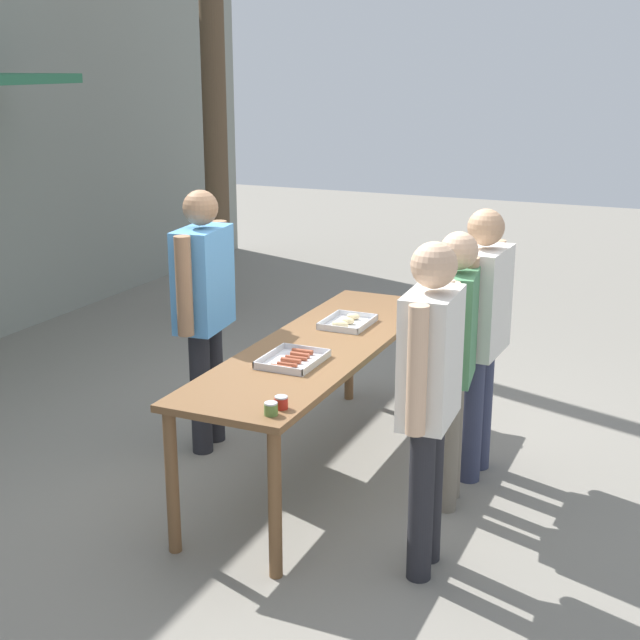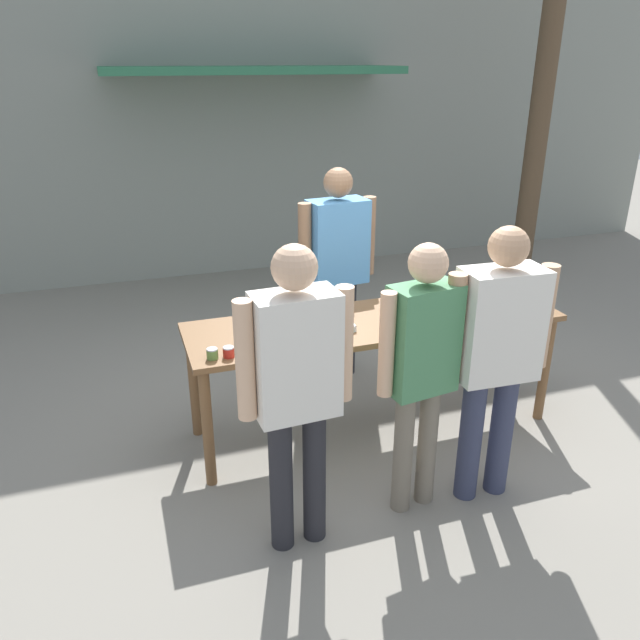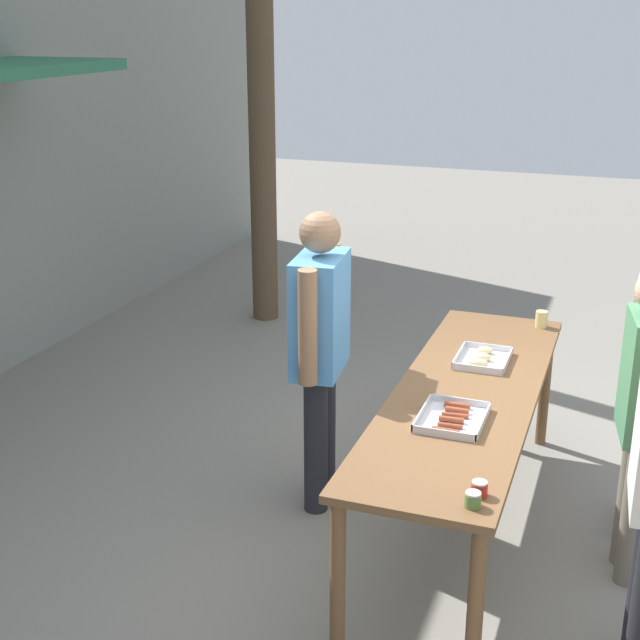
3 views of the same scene
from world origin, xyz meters
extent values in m
plane|color=gray|center=(0.00, 0.00, 0.00)|extent=(24.00, 24.00, 0.00)
cube|color=brown|center=(0.00, 0.00, 0.83)|extent=(2.60, 0.74, 0.04)
cylinder|color=brown|center=(-1.24, -0.30, 0.41)|extent=(0.07, 0.07, 0.81)
cylinder|color=brown|center=(1.24, -0.30, 0.41)|extent=(0.07, 0.07, 0.81)
cylinder|color=brown|center=(-1.24, 0.30, 0.41)|extent=(0.07, 0.07, 0.81)
cylinder|color=brown|center=(1.24, 0.30, 0.41)|extent=(0.07, 0.07, 0.81)
cube|color=silver|center=(-0.40, -0.01, 0.86)|extent=(0.40, 0.32, 0.01)
cube|color=silver|center=(-0.40, -0.16, 0.88)|extent=(0.40, 0.01, 0.03)
cube|color=silver|center=(-0.40, 0.15, 0.88)|extent=(0.40, 0.01, 0.03)
cube|color=silver|center=(-0.60, -0.01, 0.88)|extent=(0.01, 0.32, 0.03)
cube|color=silver|center=(-0.21, -0.01, 0.88)|extent=(0.01, 0.32, 0.03)
cylinder|color=brown|center=(-0.56, -0.01, 0.88)|extent=(0.03, 0.13, 0.03)
cylinder|color=brown|center=(-0.50, -0.02, 0.87)|extent=(0.03, 0.12, 0.02)
cylinder|color=brown|center=(-0.43, -0.01, 0.88)|extent=(0.03, 0.12, 0.03)
cylinder|color=brown|center=(-0.37, -0.01, 0.87)|extent=(0.04, 0.13, 0.02)
cylinder|color=brown|center=(-0.32, -0.01, 0.88)|extent=(0.03, 0.12, 0.03)
cylinder|color=brown|center=(-0.26, 0.00, 0.88)|extent=(0.04, 0.13, 0.03)
cube|color=silver|center=(0.44, -0.01, 0.86)|extent=(0.38, 0.29, 0.01)
cube|color=silver|center=(0.44, -0.15, 0.88)|extent=(0.38, 0.01, 0.03)
cube|color=silver|center=(0.44, 0.14, 0.88)|extent=(0.38, 0.01, 0.03)
cube|color=silver|center=(0.25, -0.01, 0.88)|extent=(0.01, 0.29, 0.03)
cube|color=silver|center=(0.62, -0.01, 0.88)|extent=(0.01, 0.29, 0.03)
ellipsoid|color=beige|center=(0.32, 0.00, 0.89)|extent=(0.07, 0.12, 0.05)
ellipsoid|color=beige|center=(0.44, -0.01, 0.88)|extent=(0.06, 0.09, 0.04)
ellipsoid|color=beige|center=(0.55, 0.00, 0.88)|extent=(0.07, 0.10, 0.04)
cylinder|color=#567A38|center=(-1.17, -0.25, 0.88)|extent=(0.07, 0.07, 0.06)
cylinder|color=#B2B2B7|center=(-1.17, -0.25, 0.92)|extent=(0.07, 0.07, 0.01)
cylinder|color=#B22319|center=(-1.07, -0.26, 0.88)|extent=(0.07, 0.07, 0.06)
cylinder|color=#B2B2B7|center=(-1.07, -0.26, 0.92)|extent=(0.07, 0.07, 0.01)
cylinder|color=#DBC67A|center=(1.16, -0.25, 0.91)|extent=(0.08, 0.08, 0.11)
cylinder|color=#232328|center=(-0.08, 0.83, 0.42)|extent=(0.14, 0.14, 0.84)
cylinder|color=#232328|center=(0.13, 0.86, 0.42)|extent=(0.14, 0.14, 0.84)
cube|color=#5193D1|center=(0.03, 0.85, 1.18)|extent=(0.49, 0.30, 0.67)
sphere|color=#936B4C|center=(0.03, 0.85, 1.64)|extent=(0.23, 0.23, 0.23)
cylinder|color=#936B4C|center=(-0.25, 0.81, 1.19)|extent=(0.10, 0.10, 0.63)
cylinder|color=#936B4C|center=(0.31, 0.88, 1.19)|extent=(0.10, 0.10, 0.63)
cylinder|color=#232328|center=(-0.76, -0.96, 0.41)|extent=(0.13, 0.13, 0.83)
cylinder|color=#232328|center=(-0.95, -0.97, 0.41)|extent=(0.13, 0.13, 0.83)
cube|color=silver|center=(-0.85, -0.97, 1.16)|extent=(0.44, 0.26, 0.66)
sphere|color=#DBAD89|center=(-0.85, -0.97, 1.61)|extent=(0.22, 0.22, 0.22)
cylinder|color=#DBAD89|center=(-0.59, -0.95, 1.17)|extent=(0.10, 0.10, 0.62)
cylinder|color=#DBAD89|center=(-1.11, -0.98, 1.17)|extent=(0.10, 0.10, 0.62)
cylinder|color=#333851|center=(0.45, -0.93, 0.41)|extent=(0.14, 0.14, 0.82)
cylinder|color=#333851|center=(0.24, -0.92, 0.41)|extent=(0.14, 0.14, 0.82)
cube|color=silver|center=(0.35, -0.92, 1.14)|extent=(0.47, 0.27, 0.65)
sphere|color=tan|center=(0.35, -0.92, 1.59)|extent=(0.22, 0.22, 0.22)
cylinder|color=tan|center=(0.63, -0.94, 1.16)|extent=(0.10, 0.10, 0.62)
cylinder|color=tan|center=(0.06, -0.91, 1.16)|extent=(0.10, 0.10, 0.62)
cylinder|color=#756B5B|center=(-0.02, -0.87, 0.39)|extent=(0.11, 0.11, 0.79)
cylinder|color=#756B5B|center=(-0.19, -0.90, 0.39)|extent=(0.11, 0.11, 0.79)
cube|color=#478456|center=(-0.11, -0.89, 1.10)|extent=(0.41, 0.26, 0.62)
sphere|color=#DBAD89|center=(-0.11, -0.89, 1.54)|extent=(0.21, 0.21, 0.21)
cylinder|color=#DBAD89|center=(0.12, -0.85, 1.12)|extent=(0.09, 0.09, 0.59)
cylinder|color=#DBAD89|center=(-0.34, -0.92, 1.12)|extent=(0.09, 0.09, 0.59)
cylinder|color=brown|center=(3.02, 2.49, 2.90)|extent=(0.24, 0.24, 5.80)
camera|label=1|loc=(-4.82, -2.14, 2.54)|focal=50.00mm
camera|label=2|loc=(-1.62, -3.64, 2.51)|focal=35.00mm
camera|label=3|loc=(-4.38, -0.76, 2.77)|focal=50.00mm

